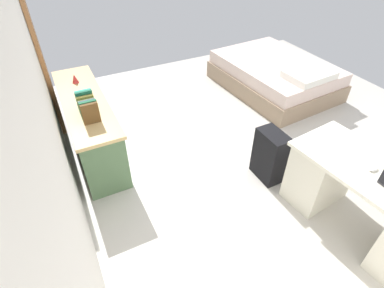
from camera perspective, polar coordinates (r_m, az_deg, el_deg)
The scene contains 10 objects.
ground_plane at distance 3.93m, azimuth 11.32°, elevation -1.26°, with size 5.88×5.88×0.00m, color beige.
wall_back at distance 2.59m, azimuth -26.81°, elevation 7.00°, with size 4.88×0.10×2.59m, color silver.
door_wooden at distance 4.43m, azimuth -26.90°, elevation 15.53°, with size 0.88×0.05×2.04m, color #936038.
desk at distance 3.18m, azimuth 29.89°, elevation -9.39°, with size 1.50×0.80×0.72m.
credenza at distance 3.89m, azimuth -18.70°, elevation 3.43°, with size 1.80×0.48×0.72m.
bed at distance 5.29m, azimuth 15.30°, elevation 12.36°, with size 1.99×1.53×0.58m.
suitcase_black at distance 3.44m, azimuth 14.45°, elevation -2.15°, with size 0.36×0.22×0.60m, color black.
computer_mouse at distance 2.97m, azimuth 30.98°, elevation -3.93°, with size 0.06×0.10×0.03m, color white.
book_row at distance 3.33m, azimuth -19.09°, elevation 6.75°, with size 0.36×0.17×0.24m.
figurine_small at distance 4.08m, azimuth -21.21°, elevation 11.42°, with size 0.08×0.08×0.11m, color red.
Camera 1 is at (-2.29, 2.01, 2.49)m, focal length 28.32 mm.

